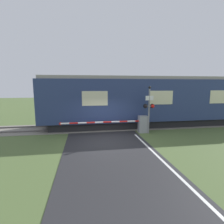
{
  "coord_description": "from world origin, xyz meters",
  "views": [
    {
      "loc": [
        -1.28,
        -10.18,
        3.37
      ],
      "look_at": [
        0.72,
        2.08,
        1.45
      ],
      "focal_mm": 28.0,
      "sensor_mm": 36.0,
      "label": 1
    }
  ],
  "objects": [
    {
      "name": "ground_plane",
      "position": [
        0.0,
        0.0,
        0.0
      ],
      "size": [
        80.0,
        80.0,
        0.0
      ],
      "primitive_type": "plane",
      "color": "#4C6033"
    },
    {
      "name": "track_bed",
      "position": [
        0.0,
        3.59,
        0.02
      ],
      "size": [
        36.0,
        3.2,
        0.13
      ],
      "color": "slate",
      "rests_on": "ground_plane"
    },
    {
      "name": "train",
      "position": [
        4.48,
        3.59,
        2.07
      ],
      "size": [
        18.08,
        2.92,
        4.05
      ],
      "color": "black",
      "rests_on": "ground_plane"
    },
    {
      "name": "crossing_barrier",
      "position": [
        2.34,
        1.48,
        0.65
      ],
      "size": [
        6.06,
        0.44,
        1.22
      ],
      "color": "gray",
      "rests_on": "ground_plane"
    },
    {
      "name": "signal_post",
      "position": [
        3.18,
        1.23,
        1.88
      ],
      "size": [
        0.8,
        0.26,
        3.31
      ],
      "color": "gray",
      "rests_on": "ground_plane"
    }
  ]
}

